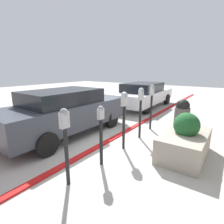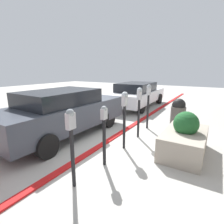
# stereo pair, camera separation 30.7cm
# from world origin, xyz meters

# --- Properties ---
(ground_plane) EXTENTS (40.00, 40.00, 0.00)m
(ground_plane) POSITION_xyz_m (0.00, 0.00, 0.00)
(ground_plane) COLOR #ADAAA3
(curb_strip) EXTENTS (24.50, 0.16, 0.04)m
(curb_strip) POSITION_xyz_m (0.00, 0.08, 0.02)
(curb_strip) COLOR red
(curb_strip) RESTS_ON ground_plane
(parking_meter_nearest) EXTENTS (0.16, 0.14, 1.45)m
(parking_meter_nearest) POSITION_xyz_m (-1.89, -0.49, 0.97)
(parking_meter_nearest) COLOR black
(parking_meter_nearest) RESTS_ON ground_plane
(parking_meter_second) EXTENTS (0.14, 0.12, 1.35)m
(parking_meter_second) POSITION_xyz_m (-0.98, -0.55, 0.83)
(parking_meter_second) COLOR black
(parking_meter_second) RESTS_ON ground_plane
(parking_meter_middle) EXTENTS (0.19, 0.16, 1.54)m
(parking_meter_middle) POSITION_xyz_m (0.00, -0.53, 1.07)
(parking_meter_middle) COLOR black
(parking_meter_middle) RESTS_ON ground_plane
(parking_meter_fourth) EXTENTS (0.19, 0.16, 1.56)m
(parking_meter_fourth) POSITION_xyz_m (0.94, -0.54, 1.08)
(parking_meter_fourth) COLOR black
(parking_meter_fourth) RESTS_ON ground_plane
(parking_meter_farthest) EXTENTS (0.20, 0.17, 1.58)m
(parking_meter_farthest) POSITION_xyz_m (1.91, -0.48, 1.11)
(parking_meter_farthest) COLOR black
(parking_meter_farthest) RESTS_ON ground_plane
(planter_box) EXTENTS (1.70, 0.95, 1.09)m
(planter_box) POSITION_xyz_m (0.51, -1.96, 0.39)
(planter_box) COLOR #A39989
(planter_box) RESTS_ON ground_plane
(parked_car_middle) EXTENTS (4.46, 1.84, 1.47)m
(parked_car_middle) POSITION_xyz_m (-0.11, 1.58, 0.77)
(parked_car_middle) COLOR #383D47
(parked_car_middle) RESTS_ON ground_plane
(parked_car_rear) EXTENTS (4.80, 1.97, 1.36)m
(parked_car_rear) POSITION_xyz_m (5.29, 1.40, 0.72)
(parked_car_rear) COLOR silver
(parked_car_rear) RESTS_ON ground_plane
(trash_bin) EXTENTS (0.49, 0.49, 1.14)m
(trash_bin) POSITION_xyz_m (2.17, -1.46, 0.57)
(trash_bin) COLOR #514C47
(trash_bin) RESTS_ON ground_plane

